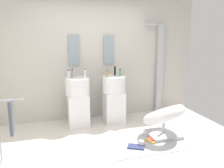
# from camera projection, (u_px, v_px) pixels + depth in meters

# --- Properties ---
(ground_plane) EXTENTS (4.80, 3.60, 0.04)m
(ground_plane) POSITION_uv_depth(u_px,v_px,m) (113.00, 150.00, 3.66)
(ground_plane) COLOR silver
(rear_partition) EXTENTS (4.80, 0.10, 2.60)m
(rear_partition) POSITION_uv_depth(u_px,v_px,m) (91.00, 59.00, 4.95)
(rear_partition) COLOR beige
(rear_partition) RESTS_ON ground_plane
(pedestal_sink_left) EXTENTS (0.48, 0.48, 1.08)m
(pedestal_sink_left) POSITION_uv_depth(u_px,v_px,m) (78.00, 100.00, 4.55)
(pedestal_sink_left) COLOR white
(pedestal_sink_left) RESTS_ON ground_plane
(pedestal_sink_right) EXTENTS (0.48, 0.48, 1.08)m
(pedestal_sink_right) POSITION_uv_depth(u_px,v_px,m) (114.00, 97.00, 4.76)
(pedestal_sink_right) COLOR white
(pedestal_sink_right) RESTS_ON ground_plane
(vanity_mirror_left) EXTENTS (0.22, 0.03, 0.62)m
(vanity_mirror_left) POSITION_uv_depth(u_px,v_px,m) (74.00, 51.00, 4.74)
(vanity_mirror_left) COLOR #8C9EA8
(vanity_mirror_right) EXTENTS (0.22, 0.03, 0.62)m
(vanity_mirror_right) POSITION_uv_depth(u_px,v_px,m) (109.00, 50.00, 4.95)
(vanity_mirror_right) COLOR #8C9EA8
(shower_column) EXTENTS (0.49, 0.24, 2.05)m
(shower_column) POSITION_uv_depth(u_px,v_px,m) (159.00, 67.00, 5.31)
(shower_column) COLOR #B7BABF
(shower_column) RESTS_ON ground_plane
(lounge_chair) EXTENTS (1.08, 1.08, 0.65)m
(lounge_chair) POSITION_uv_depth(u_px,v_px,m) (164.00, 117.00, 4.09)
(lounge_chair) COLOR #B7BABF
(lounge_chair) RESTS_ON ground_plane
(towel_rack) EXTENTS (0.37, 0.22, 0.95)m
(towel_rack) POSITION_uv_depth(u_px,v_px,m) (9.00, 119.00, 3.23)
(towel_rack) COLOR #B7BABF
(towel_rack) RESTS_ON ground_plane
(area_rug) EXTENTS (1.20, 0.76, 0.01)m
(area_rug) POSITION_uv_depth(u_px,v_px,m) (144.00, 144.00, 3.82)
(area_rug) COLOR #B2B2B7
(area_rug) RESTS_ON ground_plane
(magazine_ochre) EXTENTS (0.29, 0.29, 0.02)m
(magazine_ochre) POSITION_uv_depth(u_px,v_px,m) (152.00, 140.00, 3.94)
(magazine_ochre) COLOR gold
(magazine_ochre) RESTS_ON area_rug
(magazine_navy) EXTENTS (0.31, 0.27, 0.02)m
(magazine_navy) POSITION_uv_depth(u_px,v_px,m) (136.00, 147.00, 3.70)
(magazine_navy) COLOR navy
(magazine_navy) RESTS_ON area_rug
(magazine_red) EXTENTS (0.27, 0.23, 0.03)m
(magazine_red) POSITION_uv_depth(u_px,v_px,m) (156.00, 138.00, 3.99)
(magazine_red) COLOR #B73838
(magazine_red) RESTS_ON area_rug
(coffee_mug) EXTENTS (0.09, 0.09, 0.08)m
(coffee_mug) POSITION_uv_depth(u_px,v_px,m) (142.00, 143.00, 3.76)
(coffee_mug) COLOR white
(coffee_mug) RESTS_ON area_rug
(soap_bottle_grey) EXTENTS (0.05, 0.05, 0.17)m
(soap_bottle_grey) POSITION_uv_depth(u_px,v_px,m) (72.00, 73.00, 4.51)
(soap_bottle_grey) COLOR #99999E
(soap_bottle_grey) RESTS_ON pedestal_sink_left
(soap_bottle_black) EXTENTS (0.04, 0.04, 0.19)m
(soap_bottle_black) POSITION_uv_depth(u_px,v_px,m) (115.00, 71.00, 4.79)
(soap_bottle_black) COLOR black
(soap_bottle_black) RESTS_ON pedestal_sink_right
(soap_bottle_clear) EXTENTS (0.04, 0.04, 0.19)m
(soap_bottle_clear) POSITION_uv_depth(u_px,v_px,m) (85.00, 74.00, 4.41)
(soap_bottle_clear) COLOR silver
(soap_bottle_clear) RESTS_ON pedestal_sink_left
(soap_bottle_amber) EXTENTS (0.04, 0.04, 0.14)m
(soap_bottle_amber) POSITION_uv_depth(u_px,v_px,m) (107.00, 73.00, 4.61)
(soap_bottle_amber) COLOR #C68C38
(soap_bottle_amber) RESTS_ON pedestal_sink_right
(soap_bottle_white) EXTENTS (0.05, 0.05, 0.16)m
(soap_bottle_white) POSITION_uv_depth(u_px,v_px,m) (69.00, 74.00, 4.45)
(soap_bottle_white) COLOR white
(soap_bottle_white) RESTS_ON pedestal_sink_left
(soap_bottle_green) EXTENTS (0.05, 0.05, 0.15)m
(soap_bottle_green) POSITION_uv_depth(u_px,v_px,m) (120.00, 73.00, 4.67)
(soap_bottle_green) COLOR #59996B
(soap_bottle_green) RESTS_ON pedestal_sink_right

